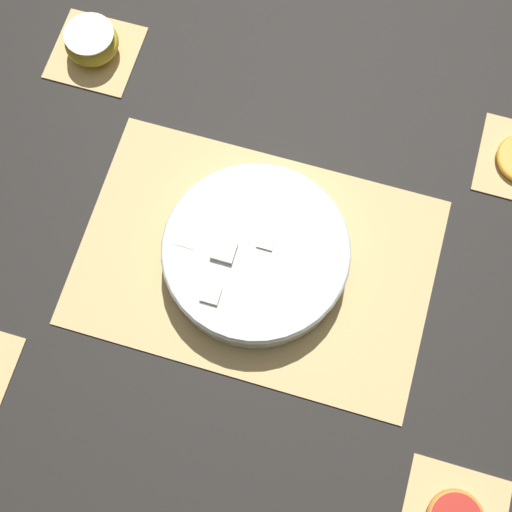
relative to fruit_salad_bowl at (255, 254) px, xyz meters
The scene contains 5 objects.
ground_plane 0.04m from the fruit_salad_bowl, ahead, with size 6.00×6.00×0.00m, color black.
bamboo_mat_center 0.04m from the fruit_salad_bowl, ahead, with size 0.52×0.35×0.01m.
coaster_mat_far_left 0.44m from the fruit_salad_bowl, 142.31° to the left, with size 0.14×0.14×0.01m.
fruit_salad_bowl is the anchor object (origin of this frame).
apple_half 0.44m from the fruit_salad_bowl, 142.31° to the left, with size 0.09×0.09×0.05m.
Camera 1 is at (0.09, -0.30, 1.01)m, focal length 50.00 mm.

